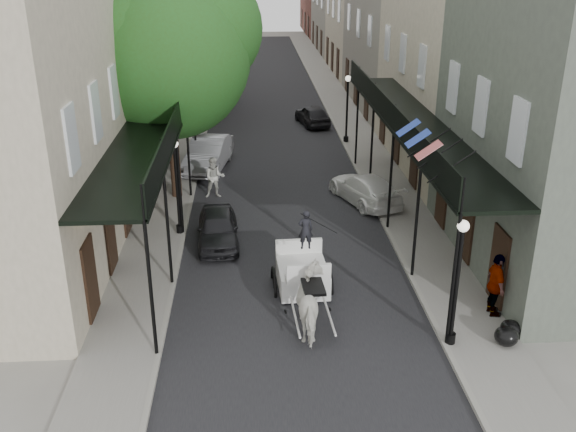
{
  "coord_description": "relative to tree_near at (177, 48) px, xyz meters",
  "views": [
    {
      "loc": [
        -1.34,
        -16.78,
        10.31
      ],
      "look_at": [
        -0.06,
        3.85,
        1.6
      ],
      "focal_mm": 40.0,
      "sensor_mm": 36.0,
      "label": 1
    }
  ],
  "objects": [
    {
      "name": "tree_near",
      "position": [
        0.0,
        0.0,
        0.0
      ],
      "size": [
        7.31,
        6.8,
        9.63
      ],
      "color": "#382619",
      "rests_on": "sidewalk_left"
    },
    {
      "name": "building_row_left",
      "position": [
        -4.4,
        19.82,
        -1.24
      ],
      "size": [
        5.0,
        80.0,
        10.5
      ],
      "primitive_type": "cube",
      "color": "beige",
      "rests_on": "ground"
    },
    {
      "name": "car_right_far",
      "position": [
        6.8,
        12.03,
        -5.86
      ],
      "size": [
        2.2,
        3.9,
        1.25
      ],
      "primitive_type": "imported",
      "rotation": [
        0.0,
        0.0,
        3.35
      ],
      "color": "black",
      "rests_on": "ground"
    },
    {
      "name": "car_right_near",
      "position": [
        7.8,
        -1.18,
        -5.86
      ],
      "size": [
        3.11,
        4.66,
        1.26
      ],
      "primitive_type": "imported",
      "rotation": [
        0.0,
        0.0,
        3.48
      ],
      "color": "white",
      "rests_on": "ground"
    },
    {
      "name": "car_left_mid",
      "position": [
        0.79,
        3.82,
        -5.71
      ],
      "size": [
        2.43,
        4.96,
        1.57
      ],
      "primitive_type": "imported",
      "rotation": [
        0.0,
        0.0,
        -0.17
      ],
      "color": "gray",
      "rests_on": "ground"
    },
    {
      "name": "pedestrian_sidewalk_left",
      "position": [
        -1.6,
        5.91,
        -5.6
      ],
      "size": [
        1.08,
        0.75,
        1.53
      ],
      "primitive_type": "imported",
      "rotation": [
        0.0,
        0.0,
        3.33
      ],
      "color": "gray",
      "rests_on": "sidewalk_left"
    },
    {
      "name": "pedestrian_walking",
      "position": [
        1.28,
        -0.15,
        -5.58
      ],
      "size": [
        0.96,
        0.79,
        1.82
      ],
      "primitive_type": "imported",
      "rotation": [
        0.0,
        0.0,
        0.12
      ],
      "color": "beige",
      "rests_on": "ground"
    },
    {
      "name": "sidewalk_left",
      "position": [
        -0.8,
        9.82,
        -6.43
      ],
      "size": [
        2.2,
        90.0,
        0.12
      ],
      "primitive_type": "cube",
      "color": "gray",
      "rests_on": "ground"
    },
    {
      "name": "road",
      "position": [
        4.2,
        9.82,
        -6.48
      ],
      "size": [
        8.0,
        90.0,
        0.01
      ],
      "primitive_type": "cube",
      "color": "black",
      "rests_on": "ground"
    },
    {
      "name": "lamppost_right_far",
      "position": [
        8.3,
        7.82,
        -4.44
      ],
      "size": [
        0.32,
        0.32,
        3.71
      ],
      "color": "black",
      "rests_on": "sidewalk_right"
    },
    {
      "name": "building_row_right",
      "position": [
        12.8,
        19.82,
        -1.24
      ],
      "size": [
        5.0,
        80.0,
        10.5
      ],
      "primitive_type": "cube",
      "color": "gray",
      "rests_on": "ground"
    },
    {
      "name": "ground",
      "position": [
        4.2,
        -10.18,
        -6.49
      ],
      "size": [
        140.0,
        140.0,
        0.0
      ],
      "primitive_type": "plane",
      "color": "gray",
      "rests_on": "ground"
    },
    {
      "name": "tree_far",
      "position": [
        -0.05,
        14.0,
        -0.65
      ],
      "size": [
        6.45,
        6.0,
        8.61
      ],
      "color": "#382619",
      "rests_on": "sidewalk_left"
    },
    {
      "name": "lamppost_right_near",
      "position": [
        8.3,
        -12.18,
        -4.44
      ],
      "size": [
        0.32,
        0.32,
        3.71
      ],
      "color": "black",
      "rests_on": "sidewalk_right"
    },
    {
      "name": "gallery_left",
      "position": [
        -0.59,
        -3.2,
        -2.44
      ],
      "size": [
        2.2,
        18.05,
        4.88
      ],
      "color": "black",
      "rests_on": "sidewalk_left"
    },
    {
      "name": "gallery_right",
      "position": [
        8.99,
        -3.2,
        -2.44
      ],
      "size": [
        2.2,
        18.05,
        4.88
      ],
      "color": "black",
      "rests_on": "sidewalk_right"
    },
    {
      "name": "horse",
      "position": [
        4.57,
        -11.15,
        -5.57
      ],
      "size": [
        1.09,
        2.21,
        1.83
      ],
      "primitive_type": "imported",
      "rotation": [
        0.0,
        0.0,
        3.19
      ],
      "color": "silver",
      "rests_on": "ground"
    },
    {
      "name": "sidewalk_right",
      "position": [
        9.2,
        9.82,
        -6.43
      ],
      "size": [
        2.2,
        90.0,
        0.12
      ],
      "primitive_type": "cube",
      "color": "gray",
      "rests_on": "ground"
    },
    {
      "name": "car_left_near",
      "position": [
        1.6,
        -5.03,
        -5.86
      ],
      "size": [
        1.67,
        3.76,
        1.26
      ],
      "primitive_type": "imported",
      "rotation": [
        0.0,
        0.0,
        0.05
      ],
      "color": "black",
      "rests_on": "ground"
    },
    {
      "name": "car_left_far",
      "position": [
        0.6,
        17.92,
        -5.85
      ],
      "size": [
        3.37,
        4.98,
        1.27
      ],
      "primitive_type": "imported",
      "rotation": [
        0.0,
        0.0,
        -0.3
      ],
      "color": "black",
      "rests_on": "ground"
    },
    {
      "name": "pedestrian_sidewalk_right",
      "position": [
        10.0,
        -10.78,
        -5.38
      ],
      "size": [
        0.52,
        1.17,
        1.98
      ],
      "primitive_type": "imported",
      "rotation": [
        0.0,
        0.0,
        1.54
      ],
      "color": "gray",
      "rests_on": "sidewalk_right"
    },
    {
      "name": "trash_bags",
      "position": [
        9.91,
        -12.2,
        -6.11
      ],
      "size": [
        0.92,
        1.07,
        0.56
      ],
      "color": "black",
      "rests_on": "sidewalk_right"
    },
    {
      "name": "carriage",
      "position": [
        4.43,
        -8.31,
        -5.3
      ],
      "size": [
        1.98,
        2.76,
        3.05
      ],
      "rotation": [
        0.0,
        0.0,
        0.05
      ],
      "color": "black",
      "rests_on": "ground"
    },
    {
      "name": "lamppost_left",
      "position": [
        0.1,
        -4.18,
        -4.44
      ],
      "size": [
        0.32,
        0.32,
        3.71
      ],
      "color": "black",
      "rests_on": "sidewalk_left"
    }
  ]
}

